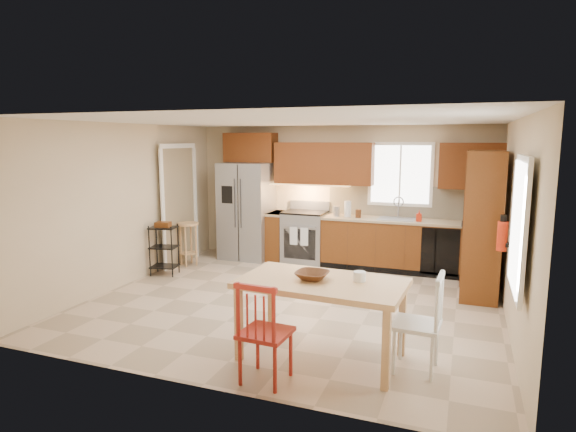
% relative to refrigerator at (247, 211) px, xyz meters
% --- Properties ---
extents(floor, '(5.50, 5.50, 0.00)m').
position_rel_refrigerator_xyz_m(floor, '(1.70, -2.12, -0.91)').
color(floor, tan).
rests_on(floor, ground).
extents(ceiling, '(5.50, 5.00, 0.02)m').
position_rel_refrigerator_xyz_m(ceiling, '(1.70, -2.12, 1.59)').
color(ceiling, silver).
rests_on(ceiling, ground).
extents(wall_back, '(5.50, 0.02, 2.50)m').
position_rel_refrigerator_xyz_m(wall_back, '(1.70, 0.38, 0.34)').
color(wall_back, '#CCB793').
rests_on(wall_back, ground).
extents(wall_front, '(5.50, 0.02, 2.50)m').
position_rel_refrigerator_xyz_m(wall_front, '(1.70, -4.62, 0.34)').
color(wall_front, '#CCB793').
rests_on(wall_front, ground).
extents(wall_left, '(0.02, 5.00, 2.50)m').
position_rel_refrigerator_xyz_m(wall_left, '(-1.05, -2.12, 0.34)').
color(wall_left, '#CCB793').
rests_on(wall_left, ground).
extents(wall_right, '(0.02, 5.00, 2.50)m').
position_rel_refrigerator_xyz_m(wall_right, '(4.45, -2.12, 0.34)').
color(wall_right, '#CCB793').
rests_on(wall_right, ground).
extents(refrigerator, '(0.92, 0.75, 1.82)m').
position_rel_refrigerator_xyz_m(refrigerator, '(0.00, 0.00, 0.00)').
color(refrigerator, gray).
rests_on(refrigerator, floor).
extents(range_stove, '(0.76, 0.63, 0.92)m').
position_rel_refrigerator_xyz_m(range_stove, '(1.15, 0.06, -0.45)').
color(range_stove, gray).
rests_on(range_stove, floor).
extents(base_cabinet_narrow, '(0.30, 0.60, 0.90)m').
position_rel_refrigerator_xyz_m(base_cabinet_narrow, '(0.60, 0.08, -0.46)').
color(base_cabinet_narrow, '#632E12').
rests_on(base_cabinet_narrow, floor).
extents(base_cabinet_run, '(2.92, 0.60, 0.90)m').
position_rel_refrigerator_xyz_m(base_cabinet_run, '(2.99, 0.08, -0.46)').
color(base_cabinet_run, '#632E12').
rests_on(base_cabinet_run, floor).
extents(dishwasher, '(0.60, 0.02, 0.78)m').
position_rel_refrigerator_xyz_m(dishwasher, '(3.55, -0.22, -0.46)').
color(dishwasher, black).
rests_on(dishwasher, floor).
extents(backsplash, '(2.92, 0.03, 0.55)m').
position_rel_refrigerator_xyz_m(backsplash, '(2.99, 0.36, 0.27)').
color(backsplash, beige).
rests_on(backsplash, wall_back).
extents(upper_over_fridge, '(1.00, 0.35, 0.55)m').
position_rel_refrigerator_xyz_m(upper_over_fridge, '(0.00, 0.20, 1.19)').
color(upper_over_fridge, '#632A10').
rests_on(upper_over_fridge, wall_back).
extents(upper_left_block, '(1.80, 0.35, 0.75)m').
position_rel_refrigerator_xyz_m(upper_left_block, '(1.45, 0.20, 0.92)').
color(upper_left_block, '#632A10').
rests_on(upper_left_block, wall_back).
extents(upper_right_block, '(1.00, 0.35, 0.75)m').
position_rel_refrigerator_xyz_m(upper_right_block, '(3.95, 0.20, 0.92)').
color(upper_right_block, '#632A10').
rests_on(upper_right_block, wall_back).
extents(window_back, '(1.12, 0.04, 1.12)m').
position_rel_refrigerator_xyz_m(window_back, '(2.80, 0.35, 0.74)').
color(window_back, white).
rests_on(window_back, wall_back).
extents(sink, '(0.62, 0.46, 0.16)m').
position_rel_refrigerator_xyz_m(sink, '(2.80, 0.08, -0.05)').
color(sink, gray).
rests_on(sink, base_cabinet_run).
extents(undercab_glow, '(1.60, 0.30, 0.01)m').
position_rel_refrigerator_xyz_m(undercab_glow, '(1.15, 0.17, 0.52)').
color(undercab_glow, '#FFBF66').
rests_on(undercab_glow, wall_back).
extents(soap_bottle, '(0.09, 0.09, 0.19)m').
position_rel_refrigerator_xyz_m(soap_bottle, '(3.18, -0.02, 0.09)').
color(soap_bottle, red).
rests_on(soap_bottle, base_cabinet_run).
extents(paper_towel, '(0.12, 0.12, 0.28)m').
position_rel_refrigerator_xyz_m(paper_towel, '(1.95, 0.03, 0.13)').
color(paper_towel, silver).
rests_on(paper_towel, base_cabinet_run).
extents(canister_steel, '(0.11, 0.11, 0.18)m').
position_rel_refrigerator_xyz_m(canister_steel, '(1.75, 0.03, 0.08)').
color(canister_steel, gray).
rests_on(canister_steel, base_cabinet_run).
extents(canister_wood, '(0.10, 0.10, 0.14)m').
position_rel_refrigerator_xyz_m(canister_wood, '(2.15, -0.00, 0.06)').
color(canister_wood, '#532D16').
rests_on(canister_wood, base_cabinet_run).
extents(pantry, '(0.50, 0.95, 2.10)m').
position_rel_refrigerator_xyz_m(pantry, '(4.13, -0.93, 0.14)').
color(pantry, '#632E12').
rests_on(pantry, floor).
extents(fire_extinguisher, '(0.12, 0.12, 0.36)m').
position_rel_refrigerator_xyz_m(fire_extinguisher, '(4.33, -1.98, 0.19)').
color(fire_extinguisher, red).
rests_on(fire_extinguisher, wall_right).
extents(window_right, '(0.04, 1.02, 1.32)m').
position_rel_refrigerator_xyz_m(window_right, '(4.38, -3.27, 0.54)').
color(window_right, white).
rests_on(window_right, wall_right).
extents(doorway, '(0.04, 0.95, 2.10)m').
position_rel_refrigerator_xyz_m(doorway, '(-0.97, -0.82, 0.14)').
color(doorway, '#8C7A59').
rests_on(doorway, wall_left).
extents(dining_table, '(1.73, 1.04, 0.82)m').
position_rel_refrigerator_xyz_m(dining_table, '(2.56, -3.64, -0.50)').
color(dining_table, '#E0B270').
rests_on(dining_table, floor).
extents(chair_red, '(0.49, 0.49, 0.98)m').
position_rel_refrigerator_xyz_m(chair_red, '(2.21, -4.29, -0.42)').
color(chair_red, '#9F2418').
rests_on(chair_red, floor).
extents(chair_white, '(0.49, 0.49, 0.98)m').
position_rel_refrigerator_xyz_m(chair_white, '(3.51, -3.59, -0.42)').
color(chair_white, silver).
rests_on(chair_white, floor).
extents(table_bowl, '(0.36, 0.36, 0.08)m').
position_rel_refrigerator_xyz_m(table_bowl, '(2.45, -3.64, -0.08)').
color(table_bowl, '#532D16').
rests_on(table_bowl, dining_table).
extents(table_jar, '(0.14, 0.14, 0.15)m').
position_rel_refrigerator_xyz_m(table_jar, '(2.92, -3.54, -0.05)').
color(table_jar, silver).
rests_on(table_jar, dining_table).
extents(bar_stool, '(0.50, 0.50, 0.78)m').
position_rel_refrigerator_xyz_m(bar_stool, '(-0.75, -0.89, -0.52)').
color(bar_stool, '#E0B270').
rests_on(bar_stool, floor).
extents(utility_cart, '(0.49, 0.41, 0.85)m').
position_rel_refrigerator_xyz_m(utility_cart, '(-0.80, -1.56, -0.48)').
color(utility_cart, black).
rests_on(utility_cart, floor).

